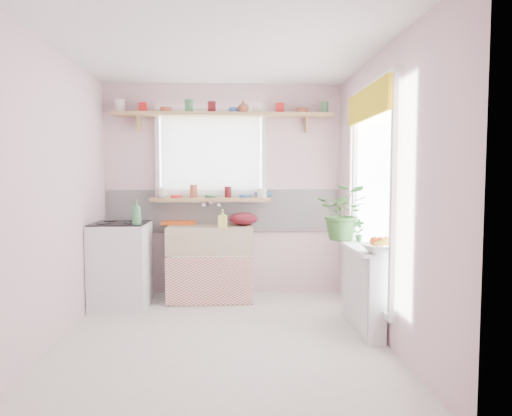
{
  "coord_description": "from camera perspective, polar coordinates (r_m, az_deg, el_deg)",
  "views": [
    {
      "loc": [
        0.12,
        -3.87,
        1.41
      ],
      "look_at": [
        0.33,
        0.55,
        1.1
      ],
      "focal_mm": 32.0,
      "sensor_mm": 36.0,
      "label": 1
    }
  ],
  "objects": [
    {
      "name": "room",
      "position": [
        4.76,
        3.76,
        3.51
      ],
      "size": [
        3.2,
        3.2,
        3.2
      ],
      "color": "silver",
      "rests_on": "ground"
    },
    {
      "name": "sink_unit",
      "position": [
        5.26,
        -5.7,
        -6.74
      ],
      "size": [
        0.95,
        0.65,
        1.11
      ],
      "color": "white",
      "rests_on": "ground"
    },
    {
      "name": "cooker",
      "position": [
        5.16,
        -16.52,
        -6.79
      ],
      "size": [
        0.58,
        0.58,
        0.93
      ],
      "color": "white",
      "rests_on": "ground"
    },
    {
      "name": "radiator_ledge",
      "position": [
        4.36,
        13.19,
        -9.55
      ],
      "size": [
        0.22,
        0.95,
        0.78
      ],
      "color": "white",
      "rests_on": "ground"
    },
    {
      "name": "windowsill",
      "position": [
        5.36,
        -5.65,
        1.09
      ],
      "size": [
        1.4,
        0.22,
        0.04
      ],
      "primitive_type": "cube",
      "color": "tan",
      "rests_on": "room"
    },
    {
      "name": "pine_shelf",
      "position": [
        5.39,
        -4.11,
        11.55
      ],
      "size": [
        2.52,
        0.24,
        0.04
      ],
      "primitive_type": "cube",
      "color": "tan",
      "rests_on": "room"
    },
    {
      "name": "shelf_crockery",
      "position": [
        5.4,
        -4.36,
        12.34
      ],
      "size": [
        2.47,
        0.11,
        0.12
      ],
      "color": "silver",
      "rests_on": "pine_shelf"
    },
    {
      "name": "sill_crockery",
      "position": [
        5.36,
        -5.84,
        1.89
      ],
      "size": [
        1.35,
        0.11,
        0.12
      ],
      "color": "silver",
      "rests_on": "windowsill"
    },
    {
      "name": "dish_tray",
      "position": [
        5.44,
        -9.58,
        -1.78
      ],
      "size": [
        0.39,
        0.3,
        0.04
      ],
      "primitive_type": "cube",
      "rotation": [
        0.0,
        0.0,
        -0.07
      ],
      "color": "#FB5D16",
      "rests_on": "sink_unit"
    },
    {
      "name": "colander",
      "position": [
        5.22,
        -1.6,
        -1.35
      ],
      "size": [
        0.36,
        0.36,
        0.15
      ],
      "primitive_type": "ellipsoid",
      "rotation": [
        0.0,
        0.0,
        -0.11
      ],
      "color": "#5B0F1B",
      "rests_on": "sink_unit"
    },
    {
      "name": "jade_plant",
      "position": [
        4.62,
        10.9,
        -0.55
      ],
      "size": [
        0.61,
        0.58,
        0.55
      ],
      "primitive_type": "imported",
      "rotation": [
        0.0,
        0.0,
        -0.35
      ],
      "color": "#366829",
      "rests_on": "radiator_ledge"
    },
    {
      "name": "fruit_bowl",
      "position": [
        3.91,
        15.36,
        -4.93
      ],
      "size": [
        0.33,
        0.33,
        0.08
      ],
      "primitive_type": "imported",
      "rotation": [
        0.0,
        0.0,
        0.05
      ],
      "color": "silver",
      "rests_on": "radiator_ledge"
    },
    {
      "name": "herb_pot",
      "position": [
        4.55,
        12.68,
        -2.72
      ],
      "size": [
        0.14,
        0.11,
        0.22
      ],
      "primitive_type": "imported",
      "rotation": [
        0.0,
        0.0,
        -0.33
      ],
      "color": "#265F2A",
      "rests_on": "radiator_ledge"
    },
    {
      "name": "soap_bottle_sink",
      "position": [
        4.99,
        -4.2,
        -1.31
      ],
      "size": [
        0.1,
        0.1,
        0.2
      ],
      "primitive_type": "imported",
      "rotation": [
        0.0,
        0.0,
        -0.12
      ],
      "color": "#F0F46C",
      "rests_on": "sink_unit"
    },
    {
      "name": "sill_cup",
      "position": [
        5.36,
        -11.71,
        1.76
      ],
      "size": [
        0.16,
        0.16,
        0.1
      ],
      "primitive_type": "imported",
      "rotation": [
        0.0,
        0.0,
        0.32
      ],
      "color": "beige",
      "rests_on": "windowsill"
    },
    {
      "name": "sill_bowl",
      "position": [
        5.43,
        0.93,
        1.7
      ],
      "size": [
        0.28,
        0.28,
        0.07
      ],
      "primitive_type": "imported",
      "rotation": [
        0.0,
        0.0,
        -0.42
      ],
      "color": "#325EA3",
      "rests_on": "windowsill"
    },
    {
      "name": "shelf_vase",
      "position": [
        5.34,
        -1.61,
        12.58
      ],
      "size": [
        0.15,
        0.15,
        0.14
      ],
      "primitive_type": "imported",
      "rotation": [
        0.0,
        0.0,
        -0.15
      ],
      "color": "brown",
      "rests_on": "pine_shelf"
    },
    {
      "name": "cooker_bottle",
      "position": [
        4.82,
        -14.73,
        -0.49
      ],
      "size": [
        0.12,
        0.12,
        0.26
      ],
      "primitive_type": "imported",
      "rotation": [
        0.0,
        0.0,
        0.24
      ],
      "color": "#428550",
      "rests_on": "cooker"
    },
    {
      "name": "fruit",
      "position": [
        3.91,
        15.43,
        -4.03
      ],
      "size": [
        0.2,
        0.14,
        0.1
      ],
      "color": "#DA4F12",
      "rests_on": "fruit_bowl"
    }
  ]
}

